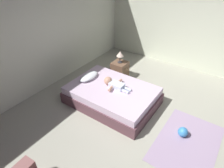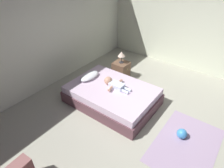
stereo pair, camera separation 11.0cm
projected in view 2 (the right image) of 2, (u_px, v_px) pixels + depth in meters
name	position (u px, v px, depth m)	size (l,w,h in m)	color
ground_plane	(152.00, 133.00, 3.79)	(8.00, 8.00, 0.00)	#A5A492
wall_behind_bed	(42.00, 32.00, 4.49)	(8.00, 0.12, 2.79)	silver
wall_side	(212.00, 24.00, 4.99)	(0.12, 6.00, 2.79)	silver
bed	(112.00, 95.00, 4.44)	(1.35, 1.96, 0.42)	brown
pillow	(89.00, 76.00, 4.63)	(0.55, 0.28, 0.10)	white
baby	(114.00, 84.00, 4.32)	(0.51, 0.67, 0.19)	silver
toothbrush	(120.00, 82.00, 4.51)	(0.08, 0.12, 0.02)	#3C8FE5
nightstand	(121.00, 70.00, 5.32)	(0.38, 0.41, 0.48)	brown
lamp	(121.00, 54.00, 5.05)	(0.19, 0.19, 0.32)	#333338
rug	(186.00, 145.00, 3.54)	(1.58, 1.03, 0.01)	#A58EAB
toy_ball	(182.00, 134.00, 3.63)	(0.19, 0.19, 0.19)	#3D8ED4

